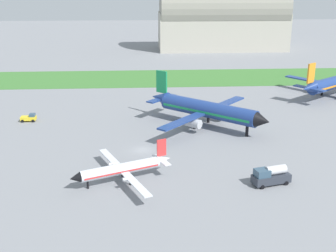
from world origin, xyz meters
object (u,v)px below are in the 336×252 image
object	(u,v)px
airplane_parked_jet_far	(334,83)
fuel_truck_by_runway	(271,176)
airplane_foreground_turboprop	(123,169)
control_tower	(280,3)
airplane_midfield_jet	(206,109)
pushback_tug_near_gate	(29,118)

from	to	relation	value
airplane_parked_jet_far	fuel_truck_by_runway	size ratio (longest dim) A/B	4.01
fuel_truck_by_runway	airplane_foreground_turboprop	bearing A→B (deg)	-21.28
airplane_foreground_turboprop	control_tower	size ratio (longest dim) A/B	0.60
airplane_foreground_turboprop	airplane_parked_jet_far	world-z (taller)	airplane_parked_jet_far
airplane_midfield_jet	pushback_tug_near_gate	distance (m)	43.03
airplane_midfield_jet	pushback_tug_near_gate	world-z (taller)	airplane_midfield_jet
pushback_tug_near_gate	airplane_foreground_turboprop	bearing A→B (deg)	-55.42
airplane_parked_jet_far	control_tower	distance (m)	142.20
pushback_tug_near_gate	fuel_truck_by_runway	size ratio (longest dim) A/B	0.52
pushback_tug_near_gate	airplane_parked_jet_far	bearing A→B (deg)	12.41
airplane_foreground_turboprop	airplane_midfield_jet	world-z (taller)	airplane_midfield_jet
fuel_truck_by_runway	airplane_parked_jet_far	bearing A→B (deg)	-136.99
airplane_midfield_jet	pushback_tug_near_gate	bearing A→B (deg)	-147.38
airplane_midfield_jet	fuel_truck_by_runway	xyz separation A→B (m)	(6.71, -30.99, -2.63)
airplane_midfield_jet	fuel_truck_by_runway	bearing A→B (deg)	-36.39
airplane_foreground_turboprop	fuel_truck_by_runway	bearing A→B (deg)	150.49
airplane_foreground_turboprop	airplane_midfield_jet	bearing A→B (deg)	-146.20
airplane_parked_jet_far	pushback_tug_near_gate	size ratio (longest dim) A/B	7.68
airplane_parked_jet_far	control_tower	world-z (taller)	control_tower
airplane_midfield_jet	pushback_tug_near_gate	size ratio (longest dim) A/B	7.53
airplane_foreground_turboprop	fuel_truck_by_runway	xyz separation A→B (m)	(24.95, -2.66, -0.77)
airplane_midfield_jet	fuel_truck_by_runway	world-z (taller)	airplane_midfield_jet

